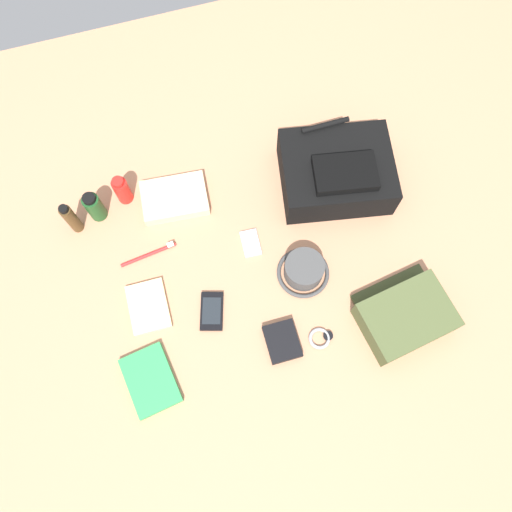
{
  "coord_description": "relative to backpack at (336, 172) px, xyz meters",
  "views": [
    {
      "loc": [
        -0.15,
        -0.49,
        1.46
      ],
      "look_at": [
        0.0,
        0.0,
        0.04
      ],
      "focal_mm": 36.16,
      "sensor_mm": 36.0,
      "label": 1
    }
  ],
  "objects": [
    {
      "name": "cologne_bottle",
      "position": [
        -0.81,
        0.08,
        0.0
      ],
      "size": [
        0.04,
        0.04,
        0.14
      ],
      "color": "#473319",
      "rests_on": "ground_plane"
    },
    {
      "name": "media_player",
      "position": [
        -0.31,
        -0.13,
        -0.06
      ],
      "size": [
        0.06,
        0.09,
        0.01
      ],
      "color": "#B7B7BC",
      "rests_on": "ground_plane"
    },
    {
      "name": "toothbrush",
      "position": [
        -0.61,
        -0.07,
        -0.06
      ],
      "size": [
        0.17,
        0.03,
        0.02
      ],
      "color": "red",
      "rests_on": "ground_plane"
    },
    {
      "name": "wristwatch",
      "position": [
        -0.2,
        -0.46,
        -0.06
      ],
      "size": [
        0.07,
        0.06,
        0.01
      ],
      "color": "#99999E",
      "rests_on": "ground_plane"
    },
    {
      "name": "folded_towel",
      "position": [
        -0.5,
        0.08,
        -0.05
      ],
      "size": [
        0.21,
        0.16,
        0.04
      ],
      "primitive_type": "cube",
      "rotation": [
        0.0,
        0.0,
        -0.09
      ],
      "color": "beige",
      "rests_on": "ground_plane"
    },
    {
      "name": "shampoo_bottle",
      "position": [
        -0.73,
        0.1,
        -0.01
      ],
      "size": [
        0.05,
        0.05,
        0.12
      ],
      "color": "#19471E",
      "rests_on": "ground_plane"
    },
    {
      "name": "backpack",
      "position": [
        0.0,
        0.0,
        0.0
      ],
      "size": [
        0.38,
        0.32,
        0.15
      ],
      "color": "black",
      "rests_on": "ground_plane"
    },
    {
      "name": "bucket_hat",
      "position": [
        -0.19,
        -0.26,
        -0.03
      ],
      "size": [
        0.16,
        0.16,
        0.07
      ],
      "color": "#404040",
      "rests_on": "ground_plane"
    },
    {
      "name": "paperback_novel",
      "position": [
        -0.69,
        -0.44,
        -0.06
      ],
      "size": [
        0.15,
        0.19,
        0.02
      ],
      "color": "#2D934C",
      "rests_on": "ground_plane"
    },
    {
      "name": "cell_phone",
      "position": [
        -0.48,
        -0.3,
        -0.06
      ],
      "size": [
        0.1,
        0.13,
        0.01
      ],
      "color": "black",
      "rests_on": "ground_plane"
    },
    {
      "name": "ground_plane",
      "position": [
        -0.31,
        -0.18,
        -0.08
      ],
      "size": [
        2.64,
        2.02,
        0.02
      ],
      "primitive_type": "cube",
      "color": "tan",
      "rests_on": "ground"
    },
    {
      "name": "wallet",
      "position": [
        -0.31,
        -0.44,
        -0.05
      ],
      "size": [
        0.09,
        0.11,
        0.02
      ],
      "primitive_type": "cube",
      "rotation": [
        0.0,
        0.0,
        -0.02
      ],
      "color": "black",
      "rests_on": "ground_plane"
    },
    {
      "name": "sunscreen_spray",
      "position": [
        -0.64,
        0.14,
        -0.01
      ],
      "size": [
        0.05,
        0.05,
        0.11
      ],
      "color": "red",
      "rests_on": "ground_plane"
    },
    {
      "name": "toiletry_pouch",
      "position": [
        0.04,
        -0.48,
        -0.03
      ],
      "size": [
        0.27,
        0.25,
        0.08
      ],
      "color": "#47512D",
      "rests_on": "ground_plane"
    },
    {
      "name": "notepad",
      "position": [
        -0.65,
        -0.23,
        -0.06
      ],
      "size": [
        0.11,
        0.15,
        0.02
      ],
      "primitive_type": "cube",
      "rotation": [
        0.0,
        0.0,
        -0.03
      ],
      "color": "beige",
      "rests_on": "ground_plane"
    }
  ]
}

